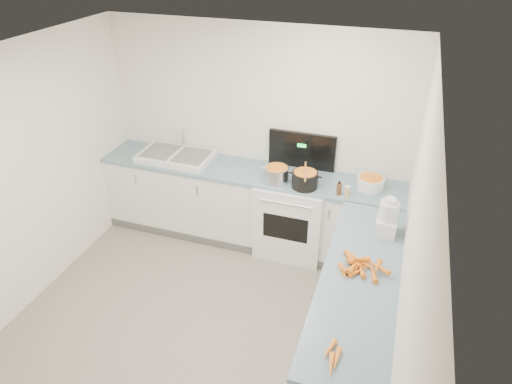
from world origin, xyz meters
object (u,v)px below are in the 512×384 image
(black_pot, at_px, (305,181))
(extract_bottle, at_px, (339,189))
(spice_jar, at_px, (347,192))
(steel_pot, at_px, (277,175))
(food_processor, at_px, (387,219))
(sink, at_px, (176,156))
(stove, at_px, (293,214))
(mixing_bowl, at_px, (370,183))

(black_pot, xyz_separation_m, extract_bottle, (0.37, -0.03, -0.01))
(black_pot, xyz_separation_m, spice_jar, (0.45, -0.04, -0.03))
(black_pot, relative_size, spice_jar, 2.84)
(steel_pot, xyz_separation_m, food_processor, (1.20, -0.60, 0.08))
(steel_pot, bearing_deg, sink, 173.38)
(stove, xyz_separation_m, black_pot, (0.14, -0.15, 0.54))
(extract_bottle, relative_size, spice_jar, 1.31)
(sink, xyz_separation_m, steel_pot, (1.28, -0.15, 0.04))
(mixing_bowl, bearing_deg, stove, -176.80)
(steel_pot, bearing_deg, extract_bottle, -3.89)
(food_processor, bearing_deg, steel_pot, 153.47)
(stove, distance_m, spice_jar, 0.81)
(stove, bearing_deg, black_pot, -45.40)
(sink, relative_size, food_processor, 2.34)
(black_pot, bearing_deg, food_processor, -33.49)
(stove, relative_size, food_processor, 3.69)
(black_pot, bearing_deg, spice_jar, -4.46)
(sink, xyz_separation_m, extract_bottle, (1.96, -0.20, 0.03))
(extract_bottle, bearing_deg, steel_pot, 176.11)
(stove, distance_m, black_pot, 0.58)
(extract_bottle, bearing_deg, sink, 174.32)
(stove, xyz_separation_m, mixing_bowl, (0.80, 0.04, 0.53))
(steel_pot, relative_size, black_pot, 0.97)
(stove, bearing_deg, steel_pot, -141.82)
(stove, height_order, steel_pot, stove)
(steel_pot, bearing_deg, mixing_bowl, 10.36)
(steel_pot, distance_m, extract_bottle, 0.68)
(mixing_bowl, bearing_deg, black_pot, -163.84)
(steel_pot, relative_size, mixing_bowl, 0.95)
(stove, distance_m, steel_pot, 0.58)
(sink, xyz_separation_m, mixing_bowl, (2.25, 0.03, 0.03))
(mixing_bowl, relative_size, extract_bottle, 2.22)
(stove, height_order, spice_jar, stove)
(steel_pot, distance_m, mixing_bowl, 0.99)
(extract_bottle, bearing_deg, black_pot, 174.86)
(sink, relative_size, steel_pot, 3.24)
(stove, height_order, mixing_bowl, stove)
(black_pot, distance_m, spice_jar, 0.46)
(sink, xyz_separation_m, spice_jar, (2.05, -0.20, 0.01))
(sink, height_order, spice_jar, sink)
(black_pot, bearing_deg, extract_bottle, -5.14)
(mixing_bowl, height_order, extract_bottle, mixing_bowl)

